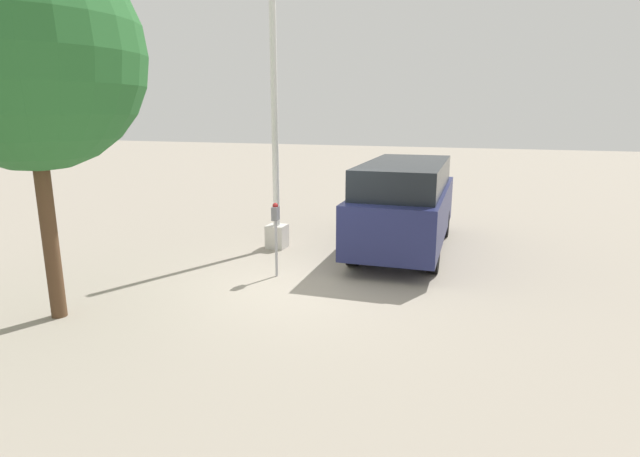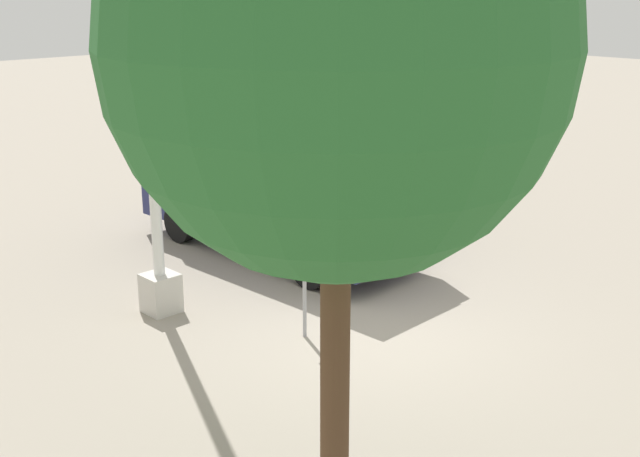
{
  "view_description": "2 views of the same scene",
  "coord_description": "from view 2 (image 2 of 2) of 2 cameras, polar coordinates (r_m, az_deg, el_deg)",
  "views": [
    {
      "loc": [
        -8.2,
        -3.26,
        3.14
      ],
      "look_at": [
        0.08,
        -0.38,
        1.1
      ],
      "focal_mm": 28.0,
      "sensor_mm": 36.0,
      "label": 1
    },
    {
      "loc": [
        -6.53,
        7.07,
        4.36
      ],
      "look_at": [
        0.92,
        -0.18,
        1.16
      ],
      "focal_mm": 45.0,
      "sensor_mm": 36.0,
      "label": 2
    }
  ],
  "objects": [
    {
      "name": "ground_plane",
      "position": [
        10.56,
        2.8,
        -7.27
      ],
      "size": [
        80.0,
        80.0,
        0.0
      ],
      "primitive_type": "plane",
      "color": "gray"
    },
    {
      "name": "parking_meter_near",
      "position": [
        9.99,
        -1.12,
        -2.02
      ],
      "size": [
        0.21,
        0.13,
        1.47
      ],
      "rotation": [
        0.0,
        0.0,
        0.1
      ],
      "color": "#9E9EA3",
      "rests_on": "ground"
    },
    {
      "name": "lamp_post",
      "position": [
        10.77,
        -11.74,
        3.38
      ],
      "size": [
        0.44,
        0.44,
        5.93
      ],
      "color": "beige",
      "rests_on": "ground"
    },
    {
      "name": "parked_van",
      "position": [
        13.24,
        -2.97,
        2.97
      ],
      "size": [
        5.22,
        2.01,
        2.07
      ],
      "rotation": [
        0.0,
        0.0,
        0.03
      ],
      "color": "navy",
      "rests_on": "ground"
    },
    {
      "name": "street_tree",
      "position": [
        5.63,
        1.21,
        12.74
      ],
      "size": [
        3.29,
        3.29,
        5.58
      ],
      "color": "#513823",
      "rests_on": "ground"
    }
  ]
}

